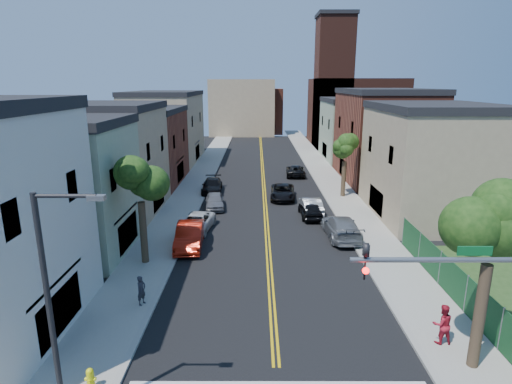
{
  "coord_description": "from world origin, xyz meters",
  "views": [
    {
      "loc": [
        -0.81,
        -10.39,
        11.17
      ],
      "look_at": [
        -0.86,
        24.46,
        2.0
      ],
      "focal_mm": 29.05,
      "sensor_mm": 36.0,
      "label": 1
    }
  ],
  "objects_px": {
    "dark_car_right_far": "(296,171)",
    "fire_hydrant": "(90,378)",
    "black_car_right": "(310,209)",
    "pedestrian_left": "(141,290)",
    "black_suv_lane": "(283,192)",
    "white_pickup": "(196,223)",
    "grey_car_left": "(215,201)",
    "black_car_left": "(212,186)",
    "red_sedan": "(190,236)",
    "silver_car_right": "(310,206)",
    "grey_car_right": "(341,227)",
    "pedestrian_right": "(442,324)"
  },
  "relations": [
    {
      "from": "dark_car_right_far",
      "to": "fire_hydrant",
      "type": "height_order",
      "value": "dark_car_right_far"
    },
    {
      "from": "silver_car_right",
      "to": "black_suv_lane",
      "type": "bearing_deg",
      "value": -70.07
    },
    {
      "from": "silver_car_right",
      "to": "dark_car_right_far",
      "type": "xyz_separation_m",
      "value": [
        0.12,
        15.55,
        -0.09
      ]
    },
    {
      "from": "white_pickup",
      "to": "pedestrian_left",
      "type": "distance_m",
      "value": 11.43
    },
    {
      "from": "black_car_right",
      "to": "black_car_left",
      "type": "bearing_deg",
      "value": -43.88
    },
    {
      "from": "grey_car_right",
      "to": "silver_car_right",
      "type": "distance_m",
      "value": 5.92
    },
    {
      "from": "white_pickup",
      "to": "grey_car_right",
      "type": "xyz_separation_m",
      "value": [
        11.0,
        -1.39,
        0.15
      ]
    },
    {
      "from": "grey_car_left",
      "to": "black_car_left",
      "type": "bearing_deg",
      "value": 92.18
    },
    {
      "from": "black_car_left",
      "to": "silver_car_right",
      "type": "relative_size",
      "value": 1.08
    },
    {
      "from": "red_sedan",
      "to": "silver_car_right",
      "type": "relative_size",
      "value": 1.1
    },
    {
      "from": "silver_car_right",
      "to": "fire_hydrant",
      "type": "relative_size",
      "value": 5.45
    },
    {
      "from": "grey_car_left",
      "to": "black_suv_lane",
      "type": "height_order",
      "value": "grey_car_left"
    },
    {
      "from": "black_car_right",
      "to": "fire_hydrant",
      "type": "xyz_separation_m",
      "value": [
        -10.78,
        -20.83,
        -0.14
      ]
    },
    {
      "from": "dark_car_right_far",
      "to": "black_suv_lane",
      "type": "relative_size",
      "value": 0.96
    },
    {
      "from": "white_pickup",
      "to": "fire_hydrant",
      "type": "distance_m",
      "value": 17.5
    },
    {
      "from": "black_suv_lane",
      "to": "pedestrian_left",
      "type": "bearing_deg",
      "value": -108.98
    },
    {
      "from": "pedestrian_left",
      "to": "fire_hydrant",
      "type": "relative_size",
      "value": 1.84
    },
    {
      "from": "black_car_left",
      "to": "pedestrian_left",
      "type": "distance_m",
      "value": 23.19
    },
    {
      "from": "white_pickup",
      "to": "grey_car_left",
      "type": "height_order",
      "value": "grey_car_left"
    },
    {
      "from": "pedestrian_right",
      "to": "silver_car_right",
      "type": "bearing_deg",
      "value": -83.45
    },
    {
      "from": "white_pickup",
      "to": "grey_car_left",
      "type": "bearing_deg",
      "value": 89.96
    },
    {
      "from": "white_pickup",
      "to": "fire_hydrant",
      "type": "relative_size",
      "value": 5.59
    },
    {
      "from": "grey_car_right",
      "to": "pedestrian_right",
      "type": "relative_size",
      "value": 3.06
    },
    {
      "from": "red_sedan",
      "to": "white_pickup",
      "type": "height_order",
      "value": "red_sedan"
    },
    {
      "from": "red_sedan",
      "to": "pedestrian_left",
      "type": "distance_m",
      "value": 8.21
    },
    {
      "from": "grey_car_left",
      "to": "dark_car_right_far",
      "type": "relative_size",
      "value": 0.86
    },
    {
      "from": "fire_hydrant",
      "to": "red_sedan",
      "type": "bearing_deg",
      "value": 84.06
    },
    {
      "from": "red_sedan",
      "to": "pedestrian_right",
      "type": "xyz_separation_m",
      "value": [
        12.75,
        -11.37,
        0.23
      ]
    },
    {
      "from": "pedestrian_left",
      "to": "pedestrian_right",
      "type": "distance_m",
      "value": 14.33
    },
    {
      "from": "black_car_right",
      "to": "fire_hydrant",
      "type": "relative_size",
      "value": 5.02
    },
    {
      "from": "white_pickup",
      "to": "dark_car_right_far",
      "type": "bearing_deg",
      "value": 72.24
    },
    {
      "from": "black_car_right",
      "to": "silver_car_right",
      "type": "relative_size",
      "value": 0.92
    },
    {
      "from": "grey_car_right",
      "to": "pedestrian_left",
      "type": "bearing_deg",
      "value": 37.29
    },
    {
      "from": "grey_car_left",
      "to": "black_car_left",
      "type": "xyz_separation_m",
      "value": [
        -0.84,
        5.74,
        0.01
      ]
    },
    {
      "from": "grey_car_right",
      "to": "white_pickup",
      "type": "bearing_deg",
      "value": -9.17
    },
    {
      "from": "red_sedan",
      "to": "grey_car_right",
      "type": "bearing_deg",
      "value": 6.35
    },
    {
      "from": "grey_car_left",
      "to": "fire_hydrant",
      "type": "height_order",
      "value": "grey_car_left"
    },
    {
      "from": "grey_car_right",
      "to": "fire_hydrant",
      "type": "distance_m",
      "value": 20.33
    },
    {
      "from": "white_pickup",
      "to": "grey_car_left",
      "type": "distance_m",
      "value": 6.11
    },
    {
      "from": "silver_car_right",
      "to": "dark_car_right_far",
      "type": "relative_size",
      "value": 0.95
    },
    {
      "from": "pedestrian_left",
      "to": "dark_car_right_far",
      "type": "bearing_deg",
      "value": 4.87
    },
    {
      "from": "grey_car_left",
      "to": "black_suv_lane",
      "type": "bearing_deg",
      "value": 20.51
    },
    {
      "from": "red_sedan",
      "to": "black_suv_lane",
      "type": "relative_size",
      "value": 1.01
    },
    {
      "from": "pedestrian_left",
      "to": "fire_hydrant",
      "type": "distance_m",
      "value": 6.09
    },
    {
      "from": "grey_car_left",
      "to": "pedestrian_right",
      "type": "bearing_deg",
      "value": -66.21
    },
    {
      "from": "black_car_right",
      "to": "black_suv_lane",
      "type": "bearing_deg",
      "value": -72.93
    },
    {
      "from": "black_car_right",
      "to": "pedestrian_right",
      "type": "distance_m",
      "value": 18.34
    },
    {
      "from": "red_sedan",
      "to": "pedestrian_right",
      "type": "relative_size",
      "value": 2.78
    },
    {
      "from": "black_car_left",
      "to": "pedestrian_left",
      "type": "relative_size",
      "value": 3.2
    },
    {
      "from": "white_pickup",
      "to": "grey_car_right",
      "type": "bearing_deg",
      "value": 0.68
    }
  ]
}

